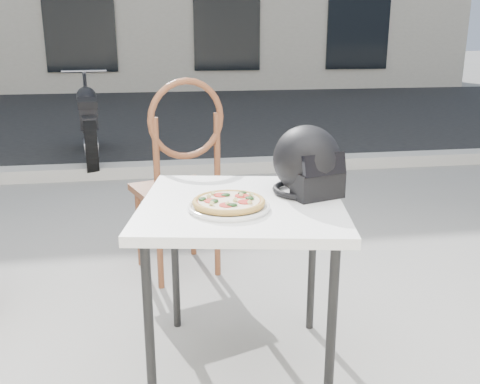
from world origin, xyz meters
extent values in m
plane|color=gray|center=(0.00, 0.00, 0.00)|extent=(80.00, 80.00, 0.00)
cube|color=black|center=(0.00, 7.00, 0.00)|extent=(30.00, 8.00, 0.00)
cube|color=#ABA8A0|center=(0.00, 3.00, 0.06)|extent=(30.00, 0.25, 0.12)
cube|color=black|center=(-1.70, 10.98, 1.60)|extent=(1.60, 0.08, 2.20)
cube|color=black|center=(1.70, 10.98, 1.60)|extent=(1.60, 0.08, 2.20)
cube|color=black|center=(5.00, 10.98, 1.60)|extent=(1.60, 0.08, 2.20)
cube|color=white|center=(0.13, -0.29, 0.71)|extent=(0.90, 0.90, 0.04)
cylinder|color=black|center=(-0.24, -0.54, 0.35)|extent=(0.04, 0.04, 0.69)
cylinder|color=black|center=(0.38, -0.67, 0.35)|extent=(0.04, 0.04, 0.69)
cylinder|color=black|center=(-0.12, 0.08, 0.35)|extent=(0.04, 0.04, 0.69)
cylinder|color=black|center=(0.50, -0.04, 0.35)|extent=(0.04, 0.04, 0.69)
cylinder|color=white|center=(0.06, -0.38, 0.74)|extent=(0.37, 0.37, 0.01)
torus|color=white|center=(0.06, -0.38, 0.74)|extent=(0.39, 0.39, 0.02)
cylinder|color=gold|center=(0.06, -0.38, 0.76)|extent=(0.35, 0.35, 0.01)
torus|color=gold|center=(0.06, -0.38, 0.76)|extent=(0.36, 0.36, 0.02)
cylinder|color=red|center=(0.06, -0.38, 0.76)|extent=(0.31, 0.31, 0.00)
cylinder|color=beige|center=(0.06, -0.38, 0.77)|extent=(0.30, 0.30, 0.00)
cylinder|color=red|center=(0.12, -0.34, 0.77)|extent=(0.07, 0.07, 0.00)
cylinder|color=red|center=(0.04, -0.32, 0.77)|extent=(0.07, 0.07, 0.00)
cylinder|color=red|center=(0.00, -0.39, 0.77)|extent=(0.07, 0.07, 0.00)
cylinder|color=red|center=(0.05, -0.44, 0.77)|extent=(0.07, 0.07, 0.00)
cylinder|color=red|center=(0.12, -0.42, 0.77)|extent=(0.07, 0.07, 0.00)
ellipsoid|color=#163413|center=(0.06, -0.33, 0.77)|extent=(0.05, 0.04, 0.01)
ellipsoid|color=#163413|center=(0.01, -0.40, 0.77)|extent=(0.04, 0.05, 0.01)
ellipsoid|color=#163413|center=(0.14, -0.38, 0.77)|extent=(0.04, 0.05, 0.01)
ellipsoid|color=#163413|center=(0.07, -0.45, 0.77)|extent=(0.04, 0.04, 0.01)
ellipsoid|color=#163413|center=(0.13, -0.31, 0.77)|extent=(0.05, 0.05, 0.01)
ellipsoid|color=#163413|center=(-0.03, -0.36, 0.77)|extent=(0.04, 0.04, 0.01)
cylinder|color=#D0CD7F|center=(0.08, -0.40, 0.78)|extent=(0.02, 0.02, 0.02)
cylinder|color=#D0CD7F|center=(-0.01, -0.34, 0.78)|extent=(0.02, 0.02, 0.02)
cylinder|color=#D0CD7F|center=(0.12, -0.35, 0.78)|extent=(0.02, 0.02, 0.02)
cylinder|color=#D0CD7F|center=(0.01, -0.31, 0.78)|extent=(0.02, 0.02, 0.02)
cylinder|color=#D0CD7F|center=(0.13, -0.44, 0.78)|extent=(0.02, 0.02, 0.02)
cylinder|color=#D0CD7F|center=(-0.01, -0.43, 0.78)|extent=(0.02, 0.02, 0.02)
cylinder|color=#D0CD7F|center=(0.15, -0.35, 0.78)|extent=(0.02, 0.02, 0.02)
cylinder|color=#D0CD7F|center=(0.05, -0.44, 0.78)|extent=(0.02, 0.02, 0.02)
ellipsoid|color=black|center=(0.40, -0.22, 0.87)|extent=(0.34, 0.35, 0.28)
cube|color=black|center=(0.43, -0.30, 0.79)|extent=(0.22, 0.15, 0.11)
torus|color=black|center=(0.40, -0.22, 0.75)|extent=(0.34, 0.34, 0.02)
cube|color=black|center=(0.44, -0.33, 0.88)|extent=(0.19, 0.09, 0.09)
cube|color=brown|center=(-0.08, 0.72, 0.49)|extent=(0.55, 0.55, 0.04)
cylinder|color=brown|center=(0.03, 0.95, 0.24)|extent=(0.04, 0.04, 0.48)
cylinder|color=brown|center=(-0.30, 0.83, 0.24)|extent=(0.04, 0.04, 0.48)
cylinder|color=brown|center=(0.14, 0.62, 0.24)|extent=(0.04, 0.04, 0.48)
cylinder|color=brown|center=(-0.19, 0.50, 0.24)|extent=(0.04, 0.04, 0.48)
cylinder|color=brown|center=(0.14, 0.61, 0.72)|extent=(0.04, 0.04, 0.46)
cylinder|color=brown|center=(-0.19, 0.49, 0.72)|extent=(0.04, 0.04, 0.46)
torus|color=brown|center=(-0.02, 0.55, 0.93)|extent=(0.42, 0.17, 0.43)
cylinder|color=black|center=(-0.95, 4.41, 0.29)|extent=(0.18, 0.59, 0.58)
cylinder|color=slate|center=(-0.95, 4.41, 0.29)|extent=(0.16, 0.21, 0.19)
cylinder|color=black|center=(-0.79, 3.08, 0.29)|extent=(0.18, 0.59, 0.58)
cylinder|color=slate|center=(-0.79, 3.08, 0.29)|extent=(0.16, 0.21, 0.19)
cube|color=black|center=(-0.87, 3.75, 0.53)|extent=(0.29, 1.02, 0.21)
ellipsoid|color=black|center=(-0.89, 3.89, 0.69)|extent=(0.26, 0.42, 0.22)
cube|color=black|center=(-0.84, 3.46, 0.67)|extent=(0.25, 0.50, 0.08)
cylinder|color=slate|center=(-0.94, 4.34, 0.60)|extent=(0.08, 0.31, 0.68)
cylinder|color=slate|center=(-0.93, 4.22, 0.94)|extent=(0.50, 0.09, 0.03)
cube|color=black|center=(-0.79, 3.10, 0.56)|extent=(0.16, 0.23, 0.05)
camera|label=1|loc=(-0.21, -2.23, 1.35)|focal=40.00mm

